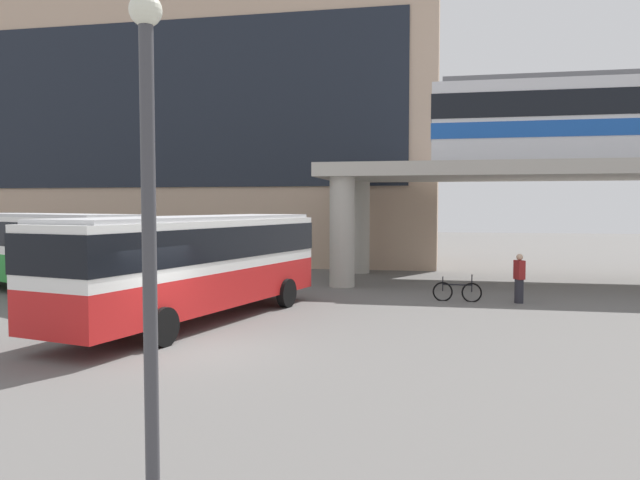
# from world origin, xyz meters

# --- Properties ---
(ground_plane) EXTENTS (120.00, 120.00, 0.00)m
(ground_plane) POSITION_xyz_m (0.00, 10.00, 0.00)
(ground_plane) COLOR #605E5B
(station_building) EXTENTS (30.69, 10.17, 17.14)m
(station_building) POSITION_xyz_m (-9.60, 24.66, 8.58)
(station_building) COLOR tan
(station_building) RESTS_ON ground_plane
(bus_main) EXTENTS (5.08, 11.33, 3.22)m
(bus_main) POSITION_xyz_m (-1.33, 3.53, 1.99)
(bus_main) COLOR red
(bus_main) RESTS_ON ground_plane
(bus_secondary) EXTENTS (11.00, 7.25, 3.22)m
(bus_secondary) POSITION_xyz_m (-9.84, 8.18, 1.99)
(bus_secondary) COLOR #268C33
(bus_secondary) RESTS_ON ground_plane
(bicycle_black) EXTENTS (1.79, 0.13, 1.04)m
(bicycle_black) POSITION_xyz_m (6.58, 9.16, 0.36)
(bicycle_black) COLOR black
(bicycle_black) RESTS_ON ground_plane
(pedestrian_waiting_near_stop) EXTENTS (0.40, 0.47, 1.79)m
(pedestrian_waiting_near_stop) POSITION_xyz_m (8.78, 9.20, 0.85)
(pedestrian_waiting_near_stop) COLOR #26262D
(pedestrian_waiting_near_stop) RESTS_ON ground_plane
(lamp_post) EXTENTS (0.36, 0.36, 5.82)m
(lamp_post) POSITION_xyz_m (2.81, -7.65, 3.47)
(lamp_post) COLOR #3F3F44
(lamp_post) RESTS_ON ground_plane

